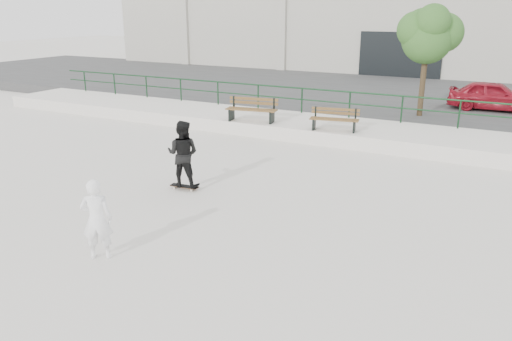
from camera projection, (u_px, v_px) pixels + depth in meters
The scene contains 12 objects.
ground at pixel (154, 226), 11.00m from camera, with size 120.00×120.00×0.00m, color beige.
ledge at pixel (312, 128), 18.93m from camera, with size 30.00×3.00×0.50m, color silver.
parking_strip at pixel (372, 95), 26.09m from camera, with size 60.00×14.00×0.50m, color #393939.
railing at pixel (325, 97), 19.71m from camera, with size 28.00×0.06×1.03m.
commercial_building at pixel (427, 8), 36.53m from camera, with size 44.20×16.33×8.00m.
bench_left at pixel (252, 110), 18.75m from camera, with size 1.99×0.87×0.89m.
bench_right at pixel (334, 119), 17.36m from camera, with size 1.75×0.81×0.78m.
tree at pixel (429, 33), 18.88m from camera, with size 2.39×2.13×4.25m.
red_car at pixel (494, 96), 20.73m from camera, with size 1.44×3.57×1.22m, color maroon.
skateboard at pixel (184, 186), 13.22m from camera, with size 0.79×0.27×0.09m.
standing_skater at pixel (183, 154), 12.94m from camera, with size 0.86×0.67×1.76m, color black.
seated_skater at pixel (97, 219), 9.36m from camera, with size 0.58×0.38×1.60m, color white.
Camera 1 is at (6.66, -7.89, 4.58)m, focal length 35.00 mm.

